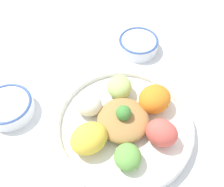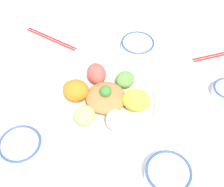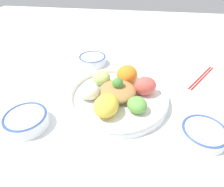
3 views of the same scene
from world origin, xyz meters
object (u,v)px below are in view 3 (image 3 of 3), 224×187
(sauce_bowl_red, at_px, (26,120))
(chopsticks_pair_near, at_px, (202,77))
(sauce_bowl_dark, at_px, (93,60))
(rice_bowl_plain, at_px, (204,133))
(salad_platter, at_px, (118,94))
(serving_spoon_main, at_px, (136,61))

(sauce_bowl_red, height_order, chopsticks_pair_near, sauce_bowl_red)
(sauce_bowl_dark, xyz_separation_m, rice_bowl_plain, (0.38, -0.36, -0.00))
(salad_platter, bearing_deg, sauce_bowl_dark, 120.59)
(rice_bowl_plain, relative_size, chopsticks_pair_near, 0.62)
(sauce_bowl_dark, height_order, chopsticks_pair_near, sauce_bowl_dark)
(salad_platter, height_order, chopsticks_pair_near, salad_platter)
(salad_platter, xyz_separation_m, chopsticks_pair_near, (0.31, 0.19, -0.02))
(sauce_bowl_red, distance_m, serving_spoon_main, 0.52)
(sauce_bowl_red, xyz_separation_m, sauce_bowl_dark, (0.10, 0.38, -0.00))
(sauce_bowl_red, relative_size, sauce_bowl_dark, 1.03)
(salad_platter, xyz_separation_m, serving_spoon_main, (0.05, 0.28, -0.02))
(sauce_bowl_red, distance_m, sauce_bowl_dark, 0.40)
(salad_platter, xyz_separation_m, sauce_bowl_dark, (-0.14, 0.24, -0.01))
(chopsticks_pair_near, bearing_deg, rice_bowl_plain, 21.86)
(salad_platter, distance_m, serving_spoon_main, 0.29)
(sauce_bowl_red, relative_size, chopsticks_pair_near, 0.63)
(sauce_bowl_dark, xyz_separation_m, chopsticks_pair_near, (0.45, -0.05, -0.02))
(rice_bowl_plain, height_order, serving_spoon_main, rice_bowl_plain)
(sauce_bowl_dark, distance_m, chopsticks_pair_near, 0.45)
(salad_platter, xyz_separation_m, rice_bowl_plain, (0.24, -0.12, -0.01))
(sauce_bowl_red, height_order, serving_spoon_main, sauce_bowl_red)
(sauce_bowl_red, bearing_deg, rice_bowl_plain, 3.21)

